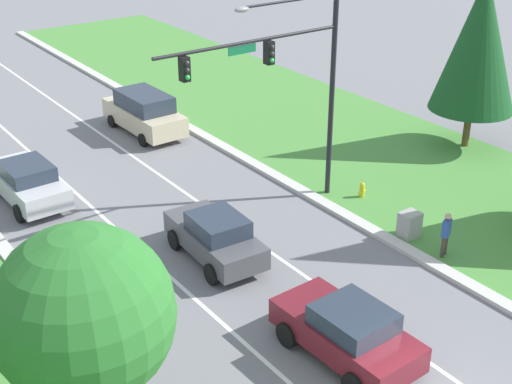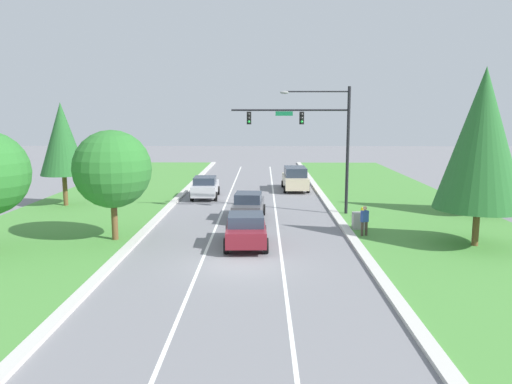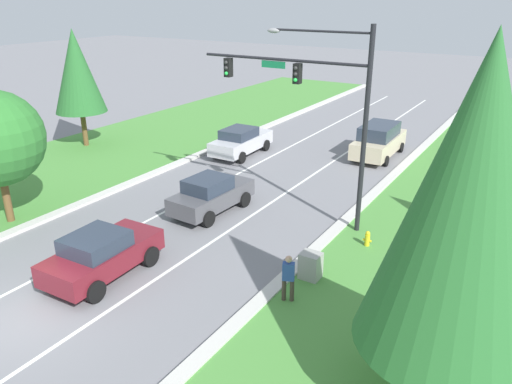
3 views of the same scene
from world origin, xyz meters
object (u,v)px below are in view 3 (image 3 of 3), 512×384
utility_cabinet (310,267)px  fire_hydrant (367,239)px  silver_sedan (241,141)px  graphite_sedan (211,194)px  pedestrian (288,277)px  conifer_near_right_tree (470,202)px  traffic_signal_mast (317,96)px  champagne_suv (379,140)px  burgundy_sedan (102,254)px  conifer_mid_left_tree (77,71)px

utility_cabinet → fire_hydrant: utility_cabinet is taller
silver_sedan → fire_hydrant: silver_sedan is taller
graphite_sedan → fire_hydrant: size_ratio=6.16×
graphite_sedan → pedestrian: size_ratio=2.55×
utility_cabinet → pedestrian: 1.67m
conifer_near_right_tree → traffic_signal_mast: bearing=132.1°
silver_sedan → champagne_suv: size_ratio=0.92×
traffic_signal_mast → burgundy_sedan: traffic_signal_mast is taller
pedestrian → conifer_near_right_tree: (5.09, -1.93, 4.40)m
fire_hydrant → silver_sedan: bearing=145.3°
silver_sedan → utility_cabinet: silver_sedan is taller
champagne_suv → pedestrian: 16.68m
champagne_suv → burgundy_sedan: bearing=-102.2°
conifer_near_right_tree → utility_cabinet: bearing=145.2°
graphite_sedan → utility_cabinet: graphite_sedan is taller
silver_sedan → traffic_signal_mast: bearing=-40.5°
traffic_signal_mast → burgundy_sedan: (-4.19, -8.00, -4.60)m
graphite_sedan → conifer_mid_left_tree: (-13.14, 4.17, 3.93)m
pedestrian → fire_hydrant: 5.03m
conifer_near_right_tree → conifer_mid_left_tree: bearing=156.7°
silver_sedan → conifer_mid_left_tree: bearing=-159.8°
silver_sedan → burgundy_sedan: silver_sedan is taller
silver_sedan → champagne_suv: (7.28, 4.05, 0.15)m
burgundy_sedan → traffic_signal_mast: bearing=60.4°
utility_cabinet → pedestrian: size_ratio=0.61×
champagne_suv → utility_cabinet: size_ratio=5.01×
burgundy_sedan → utility_cabinet: size_ratio=4.25×
silver_sedan → burgundy_sedan: (3.68, -14.39, 0.01)m
utility_cabinet → conifer_mid_left_tree: (-19.49, 7.02, 4.28)m
traffic_signal_mast → conifer_near_right_tree: bearing=-47.9°
traffic_signal_mast → champagne_suv: 11.36m
conifer_near_right_tree → champagne_suv: bearing=112.9°
utility_cabinet → conifer_mid_left_tree: bearing=160.2°
conifer_near_right_tree → fire_hydrant: bearing=121.7°
graphite_sedan → champagne_suv: champagne_suv is taller
pedestrian → utility_cabinet: bearing=-112.8°
burgundy_sedan → pedestrian: (6.27, 1.97, 0.07)m
champagne_suv → pedestrian: bearing=-82.0°
champagne_suv → traffic_signal_mast: bearing=-88.0°
silver_sedan → champagne_suv: bearing=27.6°
traffic_signal_mast → utility_cabinet: traffic_signal_mast is taller
champagne_suv → fire_hydrant: size_ratio=7.32×
conifer_mid_left_tree → conifer_near_right_tree: bearing=-23.3°
traffic_signal_mast → graphite_sedan: size_ratio=1.91×
traffic_signal_mast → pedestrian: traffic_signal_mast is taller
traffic_signal_mast → conifer_mid_left_tree: traffic_signal_mast is taller
conifer_near_right_tree → burgundy_sedan: bearing=-179.8°
traffic_signal_mast → graphite_sedan: traffic_signal_mast is taller
utility_cabinet → conifer_near_right_tree: 7.85m
traffic_signal_mast → burgundy_sedan: 10.13m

